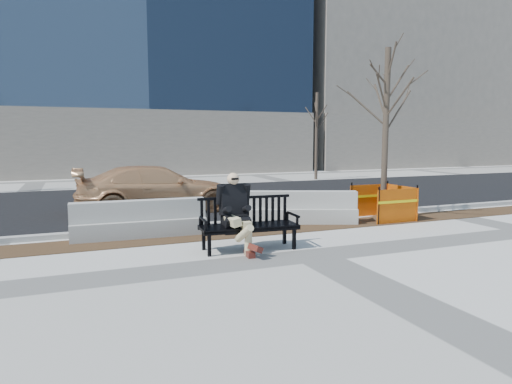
{
  "coord_description": "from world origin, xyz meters",
  "views": [
    {
      "loc": [
        -4.35,
        -7.77,
        2.34
      ],
      "look_at": [
        -0.61,
        1.51,
        1.13
      ],
      "focal_mm": 31.88,
      "sensor_mm": 36.0,
      "label": 1
    }
  ],
  "objects_px": {
    "bench": "(249,250)",
    "tree_fence": "(383,219)",
    "jersey_barrier_right": "(299,223)",
    "sedan": "(158,211)",
    "jersey_barrier_left": "(140,237)",
    "seated_man": "(235,250)"
  },
  "relations": [
    {
      "from": "bench",
      "to": "tree_fence",
      "type": "xyz_separation_m",
      "value": [
        4.84,
        1.89,
        0.0
      ]
    },
    {
      "from": "tree_fence",
      "to": "jersey_barrier_right",
      "type": "xyz_separation_m",
      "value": [
        -2.5,
        0.38,
        0.0
      ]
    },
    {
      "from": "sedan",
      "to": "jersey_barrier_left",
      "type": "xyz_separation_m",
      "value": [
        -1.04,
        -3.63,
        0.0
      ]
    },
    {
      "from": "sedan",
      "to": "seated_man",
      "type": "bearing_deg",
      "value": -173.14
    },
    {
      "from": "bench",
      "to": "jersey_barrier_left",
      "type": "xyz_separation_m",
      "value": [
        -1.95,
        2.1,
        0.0
      ]
    },
    {
      "from": "bench",
      "to": "jersey_barrier_left",
      "type": "height_order",
      "value": "bench"
    },
    {
      "from": "jersey_barrier_right",
      "to": "sedan",
      "type": "bearing_deg",
      "value": 155.0
    },
    {
      "from": "tree_fence",
      "to": "sedan",
      "type": "xyz_separation_m",
      "value": [
        -5.75,
        3.84,
        0.0
      ]
    },
    {
      "from": "bench",
      "to": "jersey_barrier_right",
      "type": "xyz_separation_m",
      "value": [
        2.34,
        2.26,
        0.0
      ]
    },
    {
      "from": "seated_man",
      "to": "jersey_barrier_right",
      "type": "distance_m",
      "value": 3.42
    },
    {
      "from": "tree_fence",
      "to": "jersey_barrier_right",
      "type": "bearing_deg",
      "value": 171.45
    },
    {
      "from": "bench",
      "to": "jersey_barrier_right",
      "type": "height_order",
      "value": "bench"
    },
    {
      "from": "sedan",
      "to": "tree_fence",
      "type": "bearing_deg",
      "value": -123.18
    },
    {
      "from": "sedan",
      "to": "jersey_barrier_left",
      "type": "relative_size",
      "value": 1.62
    },
    {
      "from": "bench",
      "to": "seated_man",
      "type": "xyz_separation_m",
      "value": [
        -0.28,
        0.08,
        0.0
      ]
    },
    {
      "from": "jersey_barrier_right",
      "to": "bench",
      "type": "bearing_deg",
      "value": -114.1
    },
    {
      "from": "jersey_barrier_left",
      "to": "jersey_barrier_right",
      "type": "xyz_separation_m",
      "value": [
        4.29,
        0.16,
        0.0
      ]
    },
    {
      "from": "jersey_barrier_right",
      "to": "seated_man",
      "type": "bearing_deg",
      "value": -118.3
    },
    {
      "from": "seated_man",
      "to": "tree_fence",
      "type": "height_order",
      "value": "tree_fence"
    },
    {
      "from": "tree_fence",
      "to": "jersey_barrier_left",
      "type": "relative_size",
      "value": 1.66
    },
    {
      "from": "seated_man",
      "to": "sedan",
      "type": "bearing_deg",
      "value": 99.99
    },
    {
      "from": "jersey_barrier_left",
      "to": "jersey_barrier_right",
      "type": "distance_m",
      "value": 4.29
    }
  ]
}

